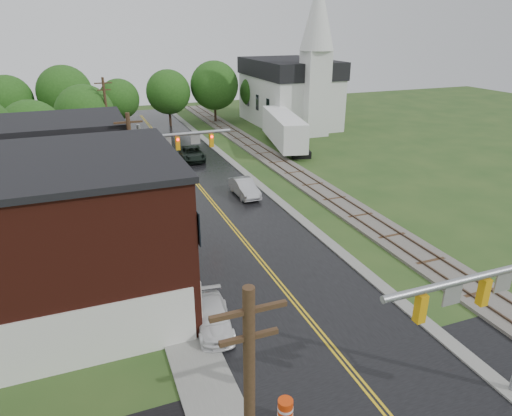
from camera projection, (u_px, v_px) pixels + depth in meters
main_road at (204, 193)px, 41.31m from camera, size 10.00×90.00×0.02m
curb_right at (242, 171)px, 47.44m from camera, size 0.80×70.00×0.12m
sidewalk_left at (143, 224)px, 34.91m from camera, size 2.40×50.00×0.12m
brick_building at (37, 242)px, 22.60m from camera, size 14.30×10.30×8.30m
yellow_house at (70, 188)px, 32.95m from camera, size 8.00×7.00×6.40m
darkred_building at (82, 166)px, 41.44m from camera, size 7.00×6.00×4.40m
church at (293, 86)px, 66.33m from camera, size 10.40×18.40×20.00m
railroad at (282, 165)px, 48.95m from camera, size 3.20×80.00×0.30m
traffic_signal_near at (497, 300)px, 16.43m from camera, size 7.34×0.30×7.20m
traffic_signal_far at (169, 151)px, 35.68m from camera, size 7.34×0.43×7.20m
utility_pole_b at (134, 177)px, 30.34m from camera, size 1.80×0.28×9.00m
utility_pole_c at (107, 118)px, 49.34m from camera, size 1.80×0.28×9.00m
tree_left_c at (34, 133)px, 43.51m from camera, size 6.00×6.00×7.65m
tree_left_e at (87, 115)px, 50.25m from camera, size 6.40×6.40×8.16m
suv_dark at (192, 154)px, 50.90m from camera, size 2.81×5.43×1.46m
sedan_silver at (244, 188)px, 40.28m from camera, size 1.65×4.53×1.48m
pickup_white at (213, 317)px, 22.75m from camera, size 2.28×4.40×1.22m
semi_trailer at (284, 128)px, 55.22m from camera, size 5.53×13.45×4.09m
construction_barrel at (285, 411)px, 17.35m from camera, size 0.66×0.66×1.05m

